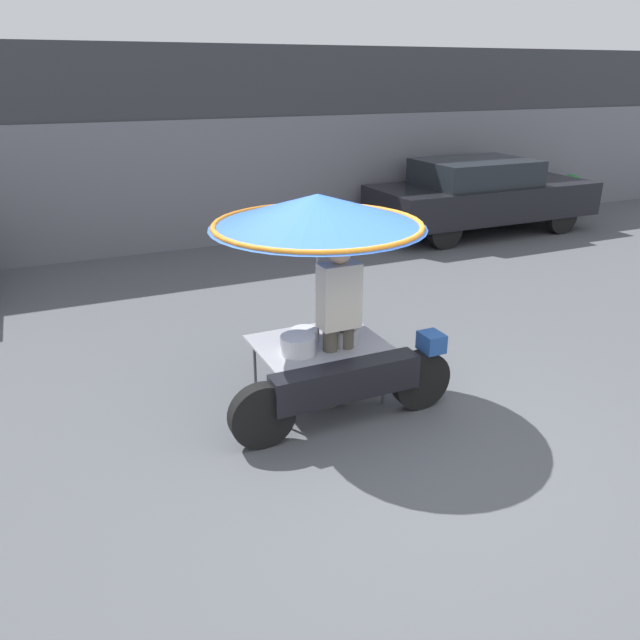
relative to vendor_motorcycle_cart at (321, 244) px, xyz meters
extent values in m
plane|color=#4C4F54|center=(0.24, -1.03, -1.60)|extent=(36.00, 36.00, 0.00)
cube|color=#38383D|center=(0.24, 7.27, 0.16)|extent=(28.00, 2.00, 3.52)
cube|color=slate|center=(0.24, 6.24, -0.46)|extent=(23.80, 0.06, 2.29)
cylinder|color=black|center=(0.81, -0.54, -1.31)|extent=(0.59, 0.14, 0.59)
cylinder|color=black|center=(-0.82, -0.54, -1.31)|extent=(0.59, 0.14, 0.59)
cube|color=black|center=(0.00, -0.54, -1.15)|extent=(1.43, 0.24, 0.32)
cube|color=#234C93|center=(0.90, -0.54, -0.93)|extent=(0.20, 0.24, 0.18)
cylinder|color=black|center=(0.00, 0.35, -1.34)|extent=(0.53, 0.14, 0.53)
cylinder|color=#515156|center=(0.52, -0.32, -1.31)|extent=(0.03, 0.03, 0.58)
cylinder|color=#515156|center=(0.52, 0.47, -1.31)|extent=(0.03, 0.03, 0.58)
cylinder|color=#515156|center=(-0.53, -0.32, -1.31)|extent=(0.03, 0.03, 0.58)
cylinder|color=#515156|center=(-0.53, 0.47, -1.31)|extent=(0.03, 0.03, 0.58)
cube|color=#9E9EA3|center=(0.00, 0.07, -1.01)|extent=(1.24, 0.93, 0.02)
cylinder|color=#B2B2B7|center=(0.00, 0.07, -0.43)|extent=(0.03, 0.03, 1.15)
cone|color=blue|center=(0.00, 0.07, 0.30)|extent=(2.00, 2.00, 0.30)
torus|color=orange|center=(0.00, 0.07, 0.16)|extent=(1.95, 1.95, 0.05)
cylinder|color=silver|center=(-0.28, -0.09, -0.92)|extent=(0.33, 0.33, 0.18)
cylinder|color=#939399|center=(0.21, -0.07, -0.92)|extent=(0.28, 0.28, 0.17)
cylinder|color=silver|center=(-0.07, 0.26, -0.97)|extent=(0.28, 0.28, 0.08)
cylinder|color=red|center=(0.34, 0.33, -0.89)|extent=(0.21, 0.21, 0.23)
cylinder|color=#4C473D|center=(0.02, -0.15, -1.19)|extent=(0.14, 0.14, 0.83)
cylinder|color=#4C473D|center=(0.20, -0.15, -1.19)|extent=(0.14, 0.14, 0.83)
cube|color=beige|center=(0.11, -0.15, -0.47)|extent=(0.38, 0.22, 0.62)
sphere|color=tan|center=(0.11, -0.15, -0.04)|extent=(0.22, 0.22, 0.22)
cylinder|color=black|center=(7.32, 4.27, -1.27)|extent=(0.67, 0.20, 0.67)
cylinder|color=black|center=(7.32, 5.81, -1.27)|extent=(0.67, 0.20, 0.67)
cylinder|color=black|center=(4.48, 4.27, -1.27)|extent=(0.67, 0.20, 0.67)
cylinder|color=black|center=(4.48, 5.81, -1.27)|extent=(0.67, 0.20, 0.67)
cube|color=black|center=(5.90, 5.04, -0.94)|extent=(4.58, 1.81, 0.65)
cube|color=#1E2328|center=(5.67, 5.04, -0.38)|extent=(2.20, 1.59, 0.48)
cylinder|color=#2D2D33|center=(8.80, 5.56, -1.45)|extent=(0.33, 0.33, 0.30)
sphere|color=#287033|center=(8.80, 5.56, -1.02)|extent=(0.67, 0.67, 0.67)
camera|label=1|loc=(-2.32, -5.03, 1.46)|focal=35.00mm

